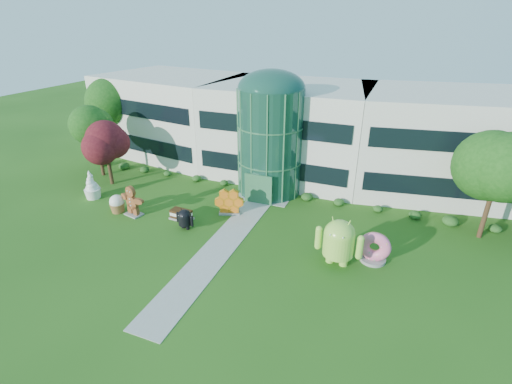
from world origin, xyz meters
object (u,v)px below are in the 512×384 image
at_px(android_black, 185,218).
at_px(donut, 375,246).
at_px(android_green, 339,239).
at_px(gingerbread, 132,201).

xyz_separation_m(android_black, donut, (14.47, 1.14, 0.19)).
bearing_deg(android_green, android_black, -177.18).
distance_m(donut, gingerbread, 19.84).
height_order(donut, gingerbread, gingerbread).
distance_m(android_black, donut, 14.52).
relative_size(donut, gingerbread, 0.79).
bearing_deg(android_black, gingerbread, -176.52).
bearing_deg(android_black, donut, 11.43).
height_order(android_black, gingerbread, gingerbread).
bearing_deg(gingerbread, android_green, 11.20).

